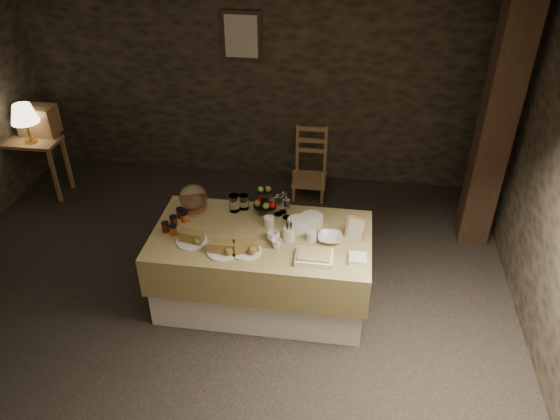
# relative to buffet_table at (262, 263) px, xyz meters

# --- Properties ---
(ground_plane) EXTENTS (5.50, 5.00, 0.01)m
(ground_plane) POSITION_rel_buffet_table_xyz_m (-0.45, -0.16, -0.43)
(ground_plane) COLOR black
(ground_plane) RESTS_ON ground
(room_shell) EXTENTS (5.52, 5.02, 2.60)m
(room_shell) POSITION_rel_buffet_table_xyz_m (-0.45, -0.16, 1.13)
(room_shell) COLOR black
(room_shell) RESTS_ON ground
(buffet_table) EXTENTS (1.87, 1.00, 0.74)m
(buffet_table) POSITION_rel_buffet_table_xyz_m (0.00, 0.00, 0.00)
(buffet_table) COLOR silver
(buffet_table) RESTS_ON ground_plane
(console_table) EXTENTS (0.66, 0.38, 0.70)m
(console_table) POSITION_rel_buffet_table_xyz_m (-2.95, 1.48, 0.15)
(console_table) COLOR olive
(console_table) RESTS_ON ground_plane
(table_lamp) EXTENTS (0.30, 0.30, 0.46)m
(table_lamp) POSITION_rel_buffet_table_xyz_m (-2.90, 1.43, 0.62)
(table_lamp) COLOR #AC8133
(table_lamp) RESTS_ON console_table
(wine_rack) EXTENTS (0.42, 0.26, 0.34)m
(wine_rack) POSITION_rel_buffet_table_xyz_m (-2.90, 1.66, 0.45)
(wine_rack) COLOR olive
(wine_rack) RESTS_ON console_table
(chair) EXTENTS (0.39, 0.37, 0.65)m
(chair) POSITION_rel_buffet_table_xyz_m (0.24, 1.94, -0.06)
(chair) COLOR olive
(chair) RESTS_ON ground_plane
(timber_column) EXTENTS (0.30, 0.30, 2.60)m
(timber_column) POSITION_rel_buffet_table_xyz_m (2.05, 1.30, 0.87)
(timber_column) COLOR black
(timber_column) RESTS_ON ground_plane
(framed_picture) EXTENTS (0.45, 0.04, 0.55)m
(framed_picture) POSITION_rel_buffet_table_xyz_m (-0.60, 2.30, 1.32)
(framed_picture) COLOR #302517
(framed_picture) RESTS_ON room_shell
(plate_stack_a) EXTENTS (0.19, 0.19, 0.10)m
(plate_stack_a) POSITION_rel_buffet_table_xyz_m (0.30, 0.12, 0.37)
(plate_stack_a) COLOR white
(plate_stack_a) RESTS_ON buffet_table
(plate_stack_b) EXTENTS (0.20, 0.20, 0.08)m
(plate_stack_b) POSITION_rel_buffet_table_xyz_m (0.41, 0.22, 0.36)
(plate_stack_b) COLOR white
(plate_stack_b) RESTS_ON buffet_table
(cutlery_holder) EXTENTS (0.10, 0.10, 0.12)m
(cutlery_holder) POSITION_rel_buffet_table_xyz_m (0.24, -0.04, 0.38)
(cutlery_holder) COLOR white
(cutlery_holder) RESTS_ON buffet_table
(cup_a) EXTENTS (0.13, 0.13, 0.09)m
(cup_a) POSITION_rel_buffet_table_xyz_m (0.11, -0.07, 0.36)
(cup_a) COLOR white
(cup_a) RESTS_ON buffet_table
(cup_b) EXTENTS (0.12, 0.12, 0.08)m
(cup_b) POSITION_rel_buffet_table_xyz_m (0.16, -0.17, 0.36)
(cup_b) COLOR white
(cup_b) RESTS_ON buffet_table
(mug_c) EXTENTS (0.09, 0.09, 0.09)m
(mug_c) POSITION_rel_buffet_table_xyz_m (0.05, 0.13, 0.36)
(mug_c) COLOR white
(mug_c) RESTS_ON buffet_table
(mug_d) EXTENTS (0.08, 0.08, 0.09)m
(mug_d) POSITION_rel_buffet_table_xyz_m (0.43, -0.02, 0.36)
(mug_d) COLOR white
(mug_d) RESTS_ON buffet_table
(bowl) EXTENTS (0.20, 0.20, 0.05)m
(bowl) POSITION_rel_buffet_table_xyz_m (0.58, -0.00, 0.34)
(bowl) COLOR white
(bowl) RESTS_ON buffet_table
(cake_dome) EXTENTS (0.26, 0.26, 0.26)m
(cake_dome) POSITION_rel_buffet_table_xyz_m (-0.67, 0.30, 0.42)
(cake_dome) COLOR olive
(cake_dome) RESTS_ON buffet_table
(fruit_stand) EXTENTS (0.22, 0.22, 0.31)m
(fruit_stand) POSITION_rel_buffet_table_xyz_m (-0.02, 0.33, 0.44)
(fruit_stand) COLOR black
(fruit_stand) RESTS_ON buffet_table
(bread_platter_left) EXTENTS (0.26, 0.26, 0.11)m
(bread_platter_left) POSITION_rel_buffet_table_xyz_m (-0.56, -0.18, 0.35)
(bread_platter_left) COLOR white
(bread_platter_left) RESTS_ON buffet_table
(bread_platter_center) EXTENTS (0.26, 0.26, 0.11)m
(bread_platter_center) POSITION_rel_buffet_table_xyz_m (-0.27, -0.29, 0.35)
(bread_platter_center) COLOR white
(bread_platter_center) RESTS_ON buffet_table
(bread_platter_right) EXTENTS (0.26, 0.26, 0.11)m
(bread_platter_right) POSITION_rel_buffet_table_xyz_m (-0.08, -0.25, 0.35)
(bread_platter_right) COLOR white
(bread_platter_right) RESTS_ON buffet_table
(jam_jars) EXTENTS (0.18, 0.32, 0.07)m
(jam_jars) POSITION_rel_buffet_table_xyz_m (-0.76, 0.03, 0.35)
(jam_jars) COLOR #5A1714
(jam_jars) RESTS_ON buffet_table
(tart_dish) EXTENTS (0.30, 0.22, 0.07)m
(tart_dish) POSITION_rel_buffet_table_xyz_m (0.48, -0.29, 0.35)
(tart_dish) COLOR white
(tart_dish) RESTS_ON buffet_table
(square_dish) EXTENTS (0.14, 0.14, 0.04)m
(square_dish) POSITION_rel_buffet_table_xyz_m (0.82, -0.24, 0.34)
(square_dish) COLOR white
(square_dish) RESTS_ON buffet_table
(menu_frame) EXTENTS (0.18, 0.12, 0.22)m
(menu_frame) POSITION_rel_buffet_table_xyz_m (0.79, 0.07, 0.41)
(menu_frame) COLOR olive
(menu_frame) RESTS_ON buffet_table
(storage_jar_a) EXTENTS (0.10, 0.10, 0.16)m
(storage_jar_a) POSITION_rel_buffet_table_xyz_m (-0.30, 0.33, 0.40)
(storage_jar_a) COLOR white
(storage_jar_a) RESTS_ON buffet_table
(storage_jar_b) EXTENTS (0.09, 0.09, 0.14)m
(storage_jar_b) POSITION_rel_buffet_table_xyz_m (-0.22, 0.38, 0.39)
(storage_jar_b) COLOR white
(storage_jar_b) RESTS_ON buffet_table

